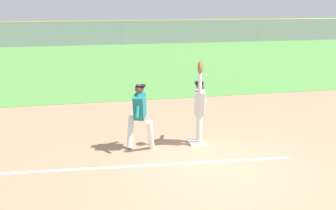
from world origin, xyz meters
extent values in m
plane|color=tan|center=(0.00, 0.00, 0.00)|extent=(78.55, 78.55, 0.00)
cube|color=#549342|center=(0.00, 15.86, 0.01)|extent=(50.73, 18.83, 0.01)
cube|color=white|center=(-4.07, 0.80, 0.00)|extent=(11.97, 0.99, 0.01)
cube|color=white|center=(-0.07, 1.70, 0.04)|extent=(0.39, 0.39, 0.08)
cylinder|color=silver|center=(0.04, 1.80, 0.42)|extent=(0.19, 0.19, 0.85)
cylinder|color=silver|center=(-0.02, 1.61, 0.42)|extent=(0.19, 0.19, 0.85)
cube|color=#B7B7B7|center=(0.01, 1.70, 1.15)|extent=(0.39, 0.50, 0.60)
sphere|color=brown|center=(0.01, 1.70, 1.60)|extent=(0.29, 0.29, 0.23)
cube|color=black|center=(-0.02, 1.71, 1.68)|extent=(0.27, 0.26, 0.05)
cylinder|color=#B7B7B7|center=(-0.06, 1.50, 1.76)|extent=(0.11, 0.11, 0.62)
cylinder|color=#B7B7B7|center=(0.08, 1.91, 1.45)|extent=(0.29, 0.61, 0.09)
ellipsoid|color=brown|center=(-0.06, 1.50, 2.12)|extent=(0.23, 0.31, 0.32)
cylinder|color=white|center=(-1.35, 1.50, 0.42)|extent=(0.28, 0.46, 0.85)
cylinder|color=white|center=(-1.82, 1.84, 0.42)|extent=(0.28, 0.46, 0.85)
cube|color=#197272|center=(-1.58, 1.67, 1.15)|extent=(0.42, 0.58, 0.66)
sphere|color=brown|center=(-1.58, 1.67, 1.60)|extent=(0.29, 0.29, 0.23)
cube|color=black|center=(-1.55, 1.66, 1.68)|extent=(0.27, 0.26, 0.05)
cylinder|color=#197272|center=(-1.51, 1.88, 1.23)|extent=(0.22, 0.41, 0.58)
cylinder|color=#197272|center=(-1.66, 1.46, 1.23)|extent=(0.22, 0.41, 0.58)
sphere|color=white|center=(0.17, 1.78, 1.86)|extent=(0.07, 0.07, 0.07)
cube|color=#93999E|center=(0.00, 25.27, 1.00)|extent=(50.73, 0.06, 2.00)
cylinder|color=yellow|center=(0.00, 25.27, 2.03)|extent=(50.73, 0.06, 0.06)
cylinder|color=gray|center=(0.00, 25.27, 1.00)|extent=(0.08, 0.08, 2.00)
cylinder|color=gray|center=(12.68, 25.27, 1.00)|extent=(0.08, 0.08, 2.00)
cube|color=tan|center=(-7.63, 28.84, 0.57)|extent=(4.48, 2.09, 0.55)
cube|color=#2D333D|center=(-7.63, 28.84, 1.05)|extent=(2.27, 1.84, 0.40)
cylinder|color=black|center=(-6.22, 29.86, 0.30)|extent=(0.61, 0.25, 0.60)
cylinder|color=black|center=(-6.14, 27.96, 0.30)|extent=(0.61, 0.25, 0.60)
cylinder|color=black|center=(-9.12, 29.73, 0.30)|extent=(0.61, 0.25, 0.60)
cylinder|color=black|center=(-9.03, 27.83, 0.30)|extent=(0.61, 0.25, 0.60)
cube|color=#1E6B33|center=(-2.04, 29.24, 0.57)|extent=(4.53, 2.23, 0.55)
cube|color=#2D333D|center=(-2.04, 29.24, 1.05)|extent=(2.33, 1.91, 0.40)
cylinder|color=black|center=(-0.67, 30.30, 0.30)|extent=(0.62, 0.27, 0.60)
cylinder|color=black|center=(-0.52, 28.40, 0.30)|extent=(0.62, 0.27, 0.60)
cylinder|color=black|center=(-3.56, 30.08, 0.30)|extent=(0.62, 0.27, 0.60)
cylinder|color=black|center=(-3.41, 28.18, 0.30)|extent=(0.62, 0.27, 0.60)
cube|color=#23389E|center=(3.57, 29.16, 0.57)|extent=(4.57, 2.34, 0.55)
cube|color=#2D333D|center=(3.57, 29.16, 1.05)|extent=(2.37, 1.96, 0.40)
cylinder|color=black|center=(5.11, 29.96, 0.30)|extent=(0.62, 0.28, 0.60)
cylinder|color=black|center=(4.91, 28.07, 0.30)|extent=(0.62, 0.28, 0.60)
cylinder|color=black|center=(2.22, 30.25, 0.30)|extent=(0.62, 0.28, 0.60)
cylinder|color=black|center=(2.03, 28.36, 0.30)|extent=(0.62, 0.28, 0.60)
camera|label=1|loc=(-2.69, -7.23, 3.74)|focal=39.36mm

